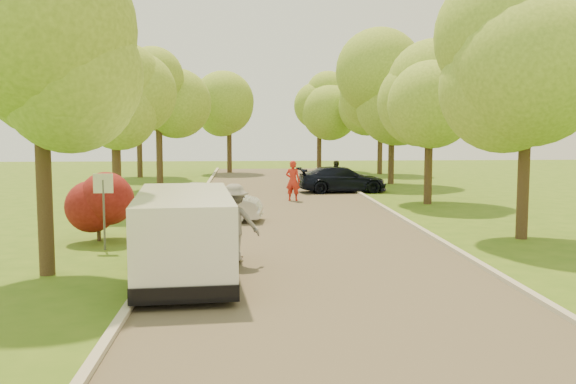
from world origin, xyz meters
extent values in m
plane|color=#3C6217|center=(0.00, 0.00, 0.00)|extent=(100.00, 100.00, 0.00)
cube|color=#4C4438|center=(0.00, 8.00, 0.01)|extent=(8.00, 60.00, 0.01)
cube|color=#B2AD9E|center=(-4.05, 8.00, 0.06)|extent=(0.18, 60.00, 0.12)
cube|color=#B2AD9E|center=(4.05, 8.00, 0.06)|extent=(0.18, 60.00, 0.12)
cylinder|color=#59595E|center=(-5.80, 4.00, 1.00)|extent=(0.06, 0.06, 2.00)
cube|color=white|center=(-5.80, 4.00, 1.90)|extent=(0.55, 0.04, 0.55)
cylinder|color=#382619|center=(-6.30, 5.50, 0.35)|extent=(0.12, 0.12, 0.70)
sphere|color=#590F0F|center=(-6.30, 5.50, 1.10)|extent=(1.70, 1.70, 1.70)
cylinder|color=#382619|center=(-6.50, 1.00, 1.80)|extent=(0.36, 0.36, 3.60)
sphere|color=olive|center=(-6.50, 1.00, 4.98)|extent=(4.60, 4.60, 4.60)
sphere|color=olive|center=(-5.81, 1.00, 5.67)|extent=(3.45, 3.45, 3.45)
cylinder|color=#382619|center=(-7.00, 12.00, 1.57)|extent=(0.36, 0.36, 3.15)
sphere|color=olive|center=(-7.00, 12.00, 4.41)|extent=(4.20, 4.20, 4.20)
sphere|color=olive|center=(-6.37, 12.00, 5.04)|extent=(3.15, 3.15, 3.15)
cylinder|color=#382619|center=(-6.60, 22.00, 1.91)|extent=(0.36, 0.36, 3.83)
sphere|color=olive|center=(-6.60, 22.00, 5.27)|extent=(4.80, 4.80, 4.80)
sphere|color=olive|center=(-5.88, 22.00, 5.99)|extent=(3.60, 3.60, 3.60)
cylinder|color=#382619|center=(6.80, 5.00, 1.91)|extent=(0.36, 0.36, 3.83)
sphere|color=olive|center=(6.80, 5.00, 5.33)|extent=(5.00, 5.00, 5.00)
sphere|color=olive|center=(7.55, 5.00, 6.08)|extent=(3.75, 3.75, 3.75)
cylinder|color=#382619|center=(6.40, 14.00, 1.69)|extent=(0.36, 0.36, 3.38)
sphere|color=olive|center=(6.40, 14.00, 4.70)|extent=(4.40, 4.40, 4.40)
sphere|color=olive|center=(7.06, 14.00, 5.36)|extent=(3.30, 3.30, 3.30)
cylinder|color=#382619|center=(7.00, 24.00, 2.02)|extent=(0.36, 0.36, 4.05)
sphere|color=olive|center=(7.00, 24.00, 5.61)|extent=(5.20, 5.20, 5.20)
sphere|color=olive|center=(7.78, 24.00, 6.39)|extent=(3.90, 3.90, 3.90)
cylinder|color=#382619|center=(-9.00, 30.00, 1.80)|extent=(0.36, 0.36, 3.60)
sphere|color=olive|center=(-9.00, 30.00, 5.10)|extent=(5.00, 5.00, 5.00)
sphere|color=olive|center=(-8.25, 30.00, 5.85)|extent=(3.75, 3.75, 3.75)
cylinder|color=#382619|center=(8.00, 32.00, 1.91)|extent=(0.36, 0.36, 3.83)
sphere|color=olive|center=(8.00, 32.00, 5.33)|extent=(5.00, 5.00, 5.00)
sphere|color=olive|center=(8.75, 32.00, 6.08)|extent=(3.75, 3.75, 3.75)
cylinder|color=#382619|center=(-3.00, 34.00, 1.69)|extent=(0.36, 0.36, 3.38)
sphere|color=olive|center=(-3.00, 34.00, 4.81)|extent=(4.80, 4.80, 4.80)
sphere|color=olive|center=(-2.28, 34.00, 5.53)|extent=(3.60, 3.60, 3.60)
cylinder|color=#382619|center=(4.00, 36.00, 1.80)|extent=(0.36, 0.36, 3.60)
sphere|color=olive|center=(4.00, 36.00, 5.10)|extent=(5.00, 5.00, 5.00)
sphere|color=olive|center=(4.75, 36.00, 5.85)|extent=(3.75, 3.75, 3.75)
cube|color=white|center=(-3.20, 0.32, 1.09)|extent=(2.53, 5.40, 1.80)
cube|color=black|center=(-3.20, 0.32, 0.33)|extent=(2.56, 5.51, 0.33)
cube|color=black|center=(-3.22, 0.59, 1.53)|extent=(2.42, 3.88, 0.60)
cylinder|color=black|center=(-3.97, -1.50, 0.36)|extent=(0.32, 0.74, 0.72)
cylinder|color=black|center=(-2.12, -1.34, 0.36)|extent=(0.32, 0.74, 0.72)
cylinder|color=black|center=(-4.28, 1.97, 0.36)|extent=(0.32, 0.74, 0.72)
cylinder|color=black|center=(-2.43, 2.14, 0.36)|extent=(0.32, 0.74, 0.72)
imported|color=silver|center=(-3.30, 9.20, 0.69)|extent=(4.33, 1.85, 1.39)
imported|color=black|center=(3.30, 19.26, 0.68)|extent=(4.86, 2.34, 1.36)
cube|color=black|center=(-2.08, 1.79, 0.12)|extent=(0.42, 1.02, 0.02)
cylinder|color=#BFCC4C|center=(-1.94, 2.13, 0.05)|extent=(0.04, 0.08, 0.08)
cylinder|color=#BFCC4C|center=(-2.12, 2.16, 0.05)|extent=(0.04, 0.08, 0.08)
cylinder|color=#BFCC4C|center=(-2.04, 1.43, 0.05)|extent=(0.04, 0.08, 0.08)
cylinder|color=#BFCC4C|center=(-2.22, 1.46, 0.05)|extent=(0.04, 0.08, 0.08)
imported|color=gray|center=(-2.08, 1.79, 1.10)|extent=(1.34, 0.89, 1.94)
imported|color=red|center=(0.41, 15.48, 0.95)|extent=(0.81, 0.68, 1.90)
imported|color=#2D311D|center=(3.08, 20.26, 0.82)|extent=(1.00, 0.94, 1.63)
camera|label=1|loc=(-1.79, -14.26, 3.52)|focal=40.00mm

